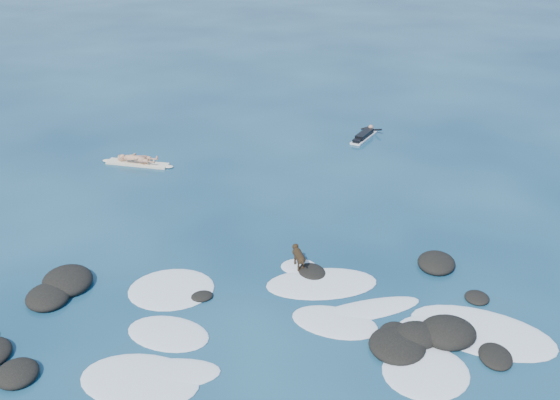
{
  "coord_description": "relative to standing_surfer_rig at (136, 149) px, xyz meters",
  "views": [
    {
      "loc": [
        1.46,
        -14.93,
        10.29
      ],
      "look_at": [
        0.99,
        4.0,
        0.9
      ],
      "focal_mm": 40.0,
      "sensor_mm": 36.0,
      "label": 1
    }
  ],
  "objects": [
    {
      "name": "ground",
      "position": [
        5.12,
        -9.01,
        -0.72
      ],
      "size": [
        160.0,
        160.0,
        0.0
      ],
      "primitive_type": "plane",
      "color": "#0A2642",
      "rests_on": "ground"
    },
    {
      "name": "breaking_foam",
      "position": [
        7.08,
        -10.72,
        -0.71
      ],
      "size": [
        12.21,
        6.65,
        0.12
      ],
      "color": "white",
      "rests_on": "ground"
    },
    {
      "name": "paddling_surfer_rig",
      "position": [
        9.83,
        3.39,
        -0.57
      ],
      "size": [
        1.61,
        2.27,
        0.42
      ],
      "rotation": [
        0.0,
        0.0,
        1.07
      ],
      "color": "white",
      "rests_on": "ground"
    },
    {
      "name": "reef_rocks",
      "position": [
        5.46,
        -10.41,
        -0.61
      ],
      "size": [
        13.87,
        6.62,
        0.58
      ],
      "color": "black",
      "rests_on": "ground"
    },
    {
      "name": "dog",
      "position": [
        6.74,
        -7.83,
        -0.27
      ],
      "size": [
        0.46,
        1.04,
        0.67
      ],
      "rotation": [
        0.0,
        0.0,
        1.86
      ],
      "color": "black",
      "rests_on": "ground"
    },
    {
      "name": "standing_surfer_rig",
      "position": [
        0.0,
        0.0,
        0.0
      ],
      "size": [
        3.18,
        1.08,
        1.82
      ],
      "rotation": [
        0.0,
        0.0,
        -0.21
      ],
      "color": "beige",
      "rests_on": "ground"
    }
  ]
}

